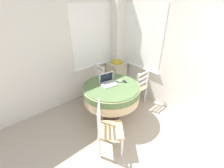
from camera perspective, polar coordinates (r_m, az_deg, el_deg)
name	(u,v)px	position (r m, az deg, el deg)	size (l,w,h in m)	color
corner_room_shell	(131,57)	(2.95, 7.30, 10.09)	(4.08, 5.10, 2.55)	silver
round_dining_table	(111,92)	(3.01, -0.28, -3.01)	(1.15, 1.15, 0.78)	#4C3D2D
laptop	(108,82)	(2.97, -1.43, 0.82)	(0.35, 0.28, 0.22)	silver
computer_mouse	(120,81)	(3.06, 3.13, 1.17)	(0.06, 0.09, 0.04)	white
cell_phone	(125,82)	(3.07, 4.84, 0.90)	(0.08, 0.12, 0.01)	#2D2D33
dining_chair_near_back_window	(96,83)	(3.74, -6.17, 0.25)	(0.42, 0.42, 0.90)	tan
dining_chair_near_right_window	(137,87)	(3.60, 9.63, -1.26)	(0.42, 0.42, 0.90)	tan
dining_chair_camera_near	(108,129)	(2.51, -1.66, -16.82)	(0.57, 0.57, 0.90)	tan
corner_cabinet	(116,75)	(4.26, 1.70, 3.36)	(0.47, 0.45, 0.76)	beige
storage_box	(116,61)	(4.05, 1.61, 8.57)	(0.21, 0.19, 0.11)	gold
book_on_cabinet	(118,63)	(4.04, 2.16, 7.91)	(0.18, 0.20, 0.02)	gold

